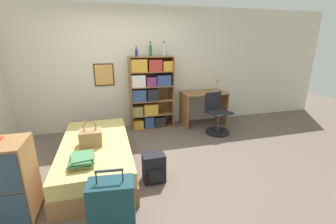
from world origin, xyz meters
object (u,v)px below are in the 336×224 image
at_px(bed, 97,155).
at_px(desk, 204,103).
at_px(bottle_green, 136,53).
at_px(handbag, 91,137).
at_px(bottle_brown, 150,51).
at_px(suitcase, 113,210).
at_px(bookcase, 149,92).
at_px(book_stack_on_bed, 82,160).
at_px(desk_chair, 217,121).
at_px(bottle_clear, 164,50).
at_px(desk_lamp, 218,81).
at_px(backpack, 154,168).

bearing_deg(bed, desk, 29.99).
relative_size(bed, bottle_green, 10.19).
height_order(handbag, bottle_brown, bottle_brown).
relative_size(bed, suitcase, 2.68).
height_order(bed, bookcase, bookcase).
height_order(book_stack_on_bed, bottle_brown, bottle_brown).
relative_size(bottle_green, bottle_brown, 0.68).
bearing_deg(bookcase, bed, -126.95).
distance_m(bottle_brown, desk, 1.68).
relative_size(suitcase, desk_chair, 0.89).
xyz_separation_m(handbag, suitcase, (0.23, -1.27, -0.25)).
xyz_separation_m(bottle_clear, desk_lamp, (1.23, -0.16, -0.68)).
xyz_separation_m(bottle_brown, desk, (1.19, -0.15, -1.17)).
relative_size(bottle_brown, backpack, 0.73).
xyz_separation_m(bed, suitcase, (0.19, -1.39, 0.10)).
bearing_deg(book_stack_on_bed, bottle_clear, 53.67).
height_order(bottle_clear, desk, bottle_clear).
bearing_deg(handbag, desk_lamp, 28.32).
relative_size(bookcase, desk, 1.58).
bearing_deg(bottle_clear, desk_chair, -36.90).
bearing_deg(bookcase, desk, -5.58).
height_order(bed, book_stack_on_bed, book_stack_on_bed).
distance_m(bottle_brown, backpack, 2.59).
relative_size(bottle_clear, desk, 0.30).
distance_m(handbag, backpack, 1.00).
distance_m(bed, suitcase, 1.41).
bearing_deg(bottle_clear, desk_lamp, -7.46).
xyz_separation_m(suitcase, bottle_clear, (1.27, 2.91, 1.38)).
distance_m(book_stack_on_bed, desk_lamp, 3.49).
bearing_deg(bottle_clear, handbag, -132.70).
xyz_separation_m(handbag, desk_chair, (2.47, 0.91, -0.29)).
distance_m(book_stack_on_bed, bottle_clear, 2.94).
relative_size(handbag, suitcase, 0.48).
relative_size(bookcase, desk_chair, 1.85).
bearing_deg(backpack, suitcase, -124.89).
height_order(bottle_brown, desk_chair, bottle_brown).
bearing_deg(bottle_green, bottle_clear, 4.76).
height_order(desk, desk_lamp, desk_lamp).
distance_m(bed, bottle_brown, 2.42).
bearing_deg(backpack, bottle_green, 87.22).
bearing_deg(bottle_brown, handbag, -126.68).
distance_m(bookcase, desk, 1.29).
bearing_deg(backpack, desk, 50.36).
xyz_separation_m(book_stack_on_bed, suitcase, (0.32, -0.74, -0.19)).
xyz_separation_m(book_stack_on_bed, bottle_clear, (1.59, 2.16, 1.19)).
xyz_separation_m(book_stack_on_bed, bottle_green, (1.00, 2.12, 1.15)).
distance_m(handbag, bottle_brown, 2.33).
xyz_separation_m(handbag, bottle_brown, (1.22, 1.63, 1.13)).
bearing_deg(bed, book_stack_on_bed, -101.31).
distance_m(bed, handbag, 0.37).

